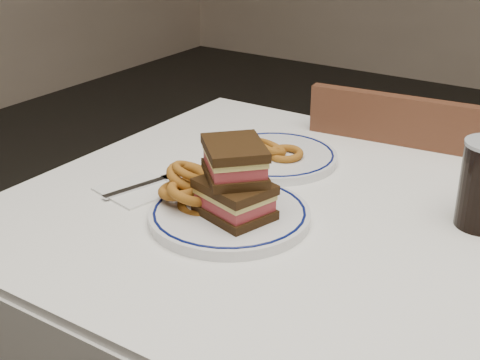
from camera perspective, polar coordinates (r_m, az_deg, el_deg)
The scene contains 9 objects.
dining_table at distance 1.10m, azimuth 12.56°, elevation -9.36°, with size 1.27×0.87×0.75m.
chair_far at distance 1.63m, azimuth 13.59°, elevation -5.23°, with size 0.43×0.43×0.85m.
main_plate at distance 1.06m, azimuth -0.90°, elevation -2.98°, with size 0.26×0.26×0.02m.
reuben_sandwich at distance 1.03m, azimuth -0.46°, elevation 0.02°, with size 0.14×0.14×0.11m.
onion_rings_main at distance 1.08m, azimuth -4.22°, elevation -0.50°, with size 0.12×0.12×0.08m.
ketchup_ramekin at distance 1.12m, azimuth -0.84°, elevation 0.01°, with size 0.06×0.06×0.03m.
far_plate at distance 1.29m, azimuth 2.99°, elevation 2.02°, with size 0.24×0.24×0.02m.
onion_rings_far at distance 1.27m, azimuth 3.29°, elevation 2.51°, with size 0.10×0.08×0.05m.
napkin_fork at distance 1.18m, azimuth -8.64°, elevation -0.71°, with size 0.14×0.15×0.01m.
Camera 1 is at (0.30, -0.88, 1.24)m, focal length 50.00 mm.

